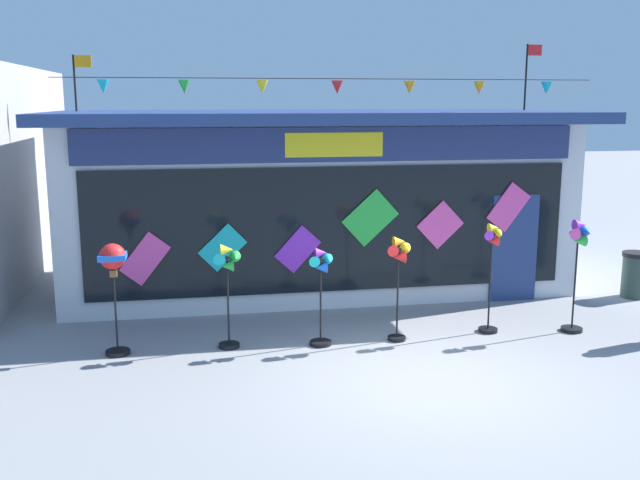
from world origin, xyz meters
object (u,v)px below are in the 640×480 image
Objects in this scene: wind_spinner_far_right at (578,255)px; wind_spinner_center_left at (321,283)px; trash_bin at (635,274)px; wind_spinner_right at (492,262)px; wind_spinner_center_right at (399,266)px; wind_spinner_far_left at (113,267)px; kite_shop_building at (314,197)px; wind_spinner_left at (228,277)px.

wind_spinner_center_left is at bearing 178.76° from wind_spinner_far_right.
wind_spinner_far_right is at bearing -142.46° from trash_bin.
wind_spinner_right is at bearing -157.37° from trash_bin.
wind_spinner_far_right is (2.94, -0.09, 0.08)m from wind_spinner_center_right.
wind_spinner_center_right is (1.22, -0.00, 0.21)m from wind_spinner_center_left.
trash_bin is at bearing 22.63° from wind_spinner_right.
wind_spinner_right is (2.80, 0.13, 0.18)m from wind_spinner_center_left.
wind_spinner_far_left is at bearing 177.97° from wind_spinner_far_right.
wind_spinner_far_left reaches higher than trash_bin.
wind_spinner_far_right is at bearing -48.01° from kite_shop_building.
wind_spinner_right is at bearing 2.66° from wind_spinner_center_left.
kite_shop_building reaches higher than wind_spinner_center_right.
wind_spinner_right is at bearing 4.86° from wind_spinner_center_right.
wind_spinner_far_right is (3.58, -3.98, -0.49)m from kite_shop_building.
wind_spinner_far_left is 3.06m from wind_spinner_center_left.
wind_spinner_left is (-1.97, -3.75, -0.67)m from kite_shop_building.
wind_spinner_far_right is (1.36, -0.22, 0.11)m from wind_spinner_right.
wind_spinner_left is (1.64, -0.02, -0.22)m from wind_spinner_far_left.
wind_spinner_center_right is (4.26, -0.17, -0.12)m from wind_spinner_far_left.
trash_bin is at bearing 8.83° from wind_spinner_far_left.
wind_spinner_center_right is (0.64, -3.89, -0.57)m from kite_shop_building.
wind_spinner_center_left is 2.81m from wind_spinner_right.
wind_spinner_right is (1.58, 0.13, -0.03)m from wind_spinner_center_right.
wind_spinner_right is 0.97× the size of wind_spinner_far_right.
wind_spinner_center_left is 4.17m from wind_spinner_far_right.
wind_spinner_center_right reaches higher than wind_spinner_center_left.
trash_bin is (3.60, 1.50, -0.73)m from wind_spinner_right.
wind_spinner_far_left reaches higher than wind_spinner_left.
wind_spinner_far_left is 1.66m from wind_spinner_left.
wind_spinner_left is 5.56m from wind_spinner_far_right.
wind_spinner_left is 0.87× the size of wind_spinner_far_right.
wind_spinner_far_left is 9.59m from trash_bin.
kite_shop_building is at bearing 158.78° from trash_bin.
wind_spinner_far_right is at bearing -1.67° from wind_spinner_center_right.
kite_shop_building reaches higher than wind_spinner_far_left.
kite_shop_building is 5.93× the size of wind_spinner_far_left.
wind_spinner_center_left is 6.62m from trash_bin.
wind_spinner_far_left is 1.00× the size of wind_spinner_center_right.
wind_spinner_center_right is 0.93× the size of wind_spinner_right.
wind_spinner_left is 4.19m from wind_spinner_right.
kite_shop_building is 6.39m from trash_bin.
wind_spinner_far_left is at bearing 179.18° from wind_spinner_left.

